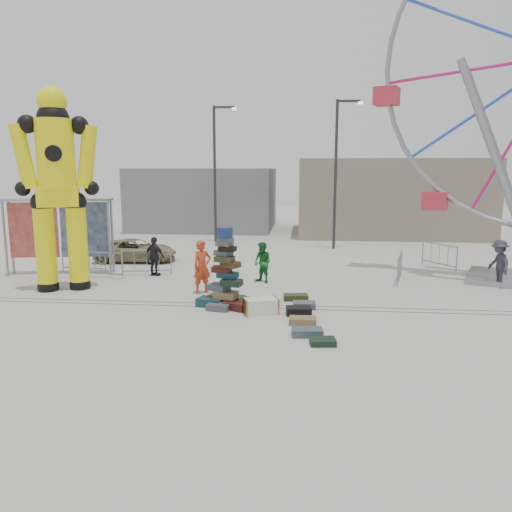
# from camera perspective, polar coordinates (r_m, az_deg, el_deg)

# --- Properties ---
(ground) EXTENTS (90.00, 90.00, 0.00)m
(ground) POSITION_cam_1_polar(r_m,az_deg,el_deg) (15.37, 0.17, -6.60)
(ground) COLOR #9E9E99
(ground) RESTS_ON ground
(track_line_near) EXTENTS (40.00, 0.04, 0.01)m
(track_line_near) POSITION_cam_1_polar(r_m,az_deg,el_deg) (15.94, 0.38, -5.97)
(track_line_near) COLOR #47443F
(track_line_near) RESTS_ON ground
(track_line_far) EXTENTS (40.00, 0.04, 0.01)m
(track_line_far) POSITION_cam_1_polar(r_m,az_deg,el_deg) (16.32, 0.51, -5.59)
(track_line_far) COLOR #47443F
(track_line_far) RESTS_ON ground
(building_right) EXTENTS (12.00, 8.00, 5.00)m
(building_right) POSITION_cam_1_polar(r_m,az_deg,el_deg) (35.16, 14.90, 6.55)
(building_right) COLOR gray
(building_right) RESTS_ON ground
(building_left) EXTENTS (10.00, 8.00, 4.40)m
(building_left) POSITION_cam_1_polar(r_m,az_deg,el_deg) (37.47, -5.79, 6.56)
(building_left) COLOR gray
(building_left) RESTS_ON ground
(lamp_post_right) EXTENTS (1.41, 0.25, 8.00)m
(lamp_post_right) POSITION_cam_1_polar(r_m,az_deg,el_deg) (27.72, 9.29, 10.04)
(lamp_post_right) COLOR #2D2D30
(lamp_post_right) RESTS_ON ground
(lamp_post_left) EXTENTS (1.41, 0.25, 8.00)m
(lamp_post_left) POSITION_cam_1_polar(r_m,az_deg,el_deg) (30.14, -4.57, 10.11)
(lamp_post_left) COLOR #2D2D30
(lamp_post_left) RESTS_ON ground
(suitcase_tower) EXTENTS (1.98, 1.64, 2.57)m
(suitcase_tower) POSITION_cam_1_polar(r_m,az_deg,el_deg) (16.04, -3.46, -3.26)
(suitcase_tower) COLOR #173C46
(suitcase_tower) RESTS_ON ground
(crash_test_dummy) EXTENTS (2.90, 1.55, 7.41)m
(crash_test_dummy) POSITION_cam_1_polar(r_m,az_deg,el_deg) (19.17, -21.75, 7.84)
(crash_test_dummy) COLOR black
(crash_test_dummy) RESTS_ON ground
(banner_scaffold) EXTENTS (4.43, 1.50, 3.16)m
(banner_scaffold) POSITION_cam_1_polar(r_m,az_deg,el_deg) (22.21, -21.64, 4.08)
(banner_scaffold) COLOR gray
(banner_scaffold) RESTS_ON ground
(steamer_trunk) EXTENTS (1.16, 0.91, 0.48)m
(steamer_trunk) POSITION_cam_1_polar(r_m,az_deg,el_deg) (15.29, 0.54, -5.75)
(steamer_trunk) COLOR silver
(steamer_trunk) RESTS_ON ground
(row_case_0) EXTENTS (0.85, 0.53, 0.20)m
(row_case_0) POSITION_cam_1_polar(r_m,az_deg,el_deg) (16.94, 4.58, -4.72)
(row_case_0) COLOR #30381C
(row_case_0) RESTS_ON ground
(row_case_1) EXTENTS (0.73, 0.53, 0.20)m
(row_case_1) POSITION_cam_1_polar(r_m,az_deg,el_deg) (15.99, 5.53, -5.60)
(row_case_1) COLOR #515358
(row_case_1) RESTS_ON ground
(row_case_2) EXTENTS (0.80, 0.58, 0.25)m
(row_case_2) POSITION_cam_1_polar(r_m,az_deg,el_deg) (15.26, 4.91, -6.27)
(row_case_2) COLOR black
(row_case_2) RESTS_ON ground
(row_case_3) EXTENTS (0.77, 0.49, 0.20)m
(row_case_3) POSITION_cam_1_polar(r_m,az_deg,el_deg) (14.40, 5.35, -7.38)
(row_case_3) COLOR olive
(row_case_3) RESTS_ON ground
(row_case_4) EXTENTS (0.85, 0.53, 0.20)m
(row_case_4) POSITION_cam_1_polar(r_m,az_deg,el_deg) (13.43, 5.89, -8.66)
(row_case_4) COLOR #41515D
(row_case_4) RESTS_ON ground
(row_case_5) EXTENTS (0.69, 0.53, 0.16)m
(row_case_5) POSITION_cam_1_polar(r_m,az_deg,el_deg) (12.85, 7.65, -9.67)
(row_case_5) COLOR black
(row_case_5) RESTS_ON ground
(barricade_dummy_a) EXTENTS (2.00, 0.29, 1.10)m
(barricade_dummy_a) POSITION_cam_1_polar(r_m,az_deg,el_deg) (22.52, -19.09, -0.39)
(barricade_dummy_a) COLOR gray
(barricade_dummy_a) RESTS_ON ground
(barricade_dummy_b) EXTENTS (1.99, 0.41, 1.10)m
(barricade_dummy_b) POSITION_cam_1_polar(r_m,az_deg,el_deg) (21.17, -17.38, -0.92)
(barricade_dummy_b) COLOR gray
(barricade_dummy_b) RESTS_ON ground
(barricade_dummy_c) EXTENTS (1.96, 0.58, 1.10)m
(barricade_dummy_c) POSITION_cam_1_polar(r_m,az_deg,el_deg) (21.22, -12.39, -0.68)
(barricade_dummy_c) COLOR gray
(barricade_dummy_c) RESTS_ON ground
(barricade_wheel_front) EXTENTS (0.59, 1.96, 1.10)m
(barricade_wheel_front) POSITION_cam_1_polar(r_m,az_deg,el_deg) (20.27, 16.08, -1.33)
(barricade_wheel_front) COLOR gray
(barricade_wheel_front) RESTS_ON ground
(barricade_wheel_back) EXTENTS (1.14, 1.75, 1.10)m
(barricade_wheel_back) POSITION_cam_1_polar(r_m,az_deg,el_deg) (23.79, 20.20, 0.07)
(barricade_wheel_back) COLOR gray
(barricade_wheel_back) RESTS_ON ground
(pedestrian_red) EXTENTS (0.82, 0.79, 1.90)m
(pedestrian_red) POSITION_cam_1_polar(r_m,az_deg,el_deg) (17.74, -6.17, -1.25)
(pedestrian_red) COLOR #BC3B1A
(pedestrian_red) RESTS_ON ground
(pedestrian_green) EXTENTS (0.98, 0.96, 1.59)m
(pedestrian_green) POSITION_cam_1_polar(r_m,az_deg,el_deg) (19.33, 0.76, -0.74)
(pedestrian_green) COLOR #1A6928
(pedestrian_green) RESTS_ON ground
(pedestrian_black) EXTENTS (1.03, 0.73, 1.63)m
(pedestrian_black) POSITION_cam_1_polar(r_m,az_deg,el_deg) (20.96, -11.50, -0.04)
(pedestrian_black) COLOR black
(pedestrian_black) RESTS_ON ground
(pedestrian_grey) EXTENTS (0.85, 1.24, 1.77)m
(pedestrian_grey) POSITION_cam_1_polar(r_m,az_deg,el_deg) (20.78, 25.99, -0.74)
(pedestrian_grey) COLOR #2C2A39
(pedestrian_grey) RESTS_ON ground
(parked_suv) EXTENTS (4.00, 2.07, 1.08)m
(parked_suv) POSITION_cam_1_polar(r_m,az_deg,el_deg) (24.48, -13.64, 0.64)
(parked_suv) COLOR #8B835A
(parked_suv) RESTS_ON ground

